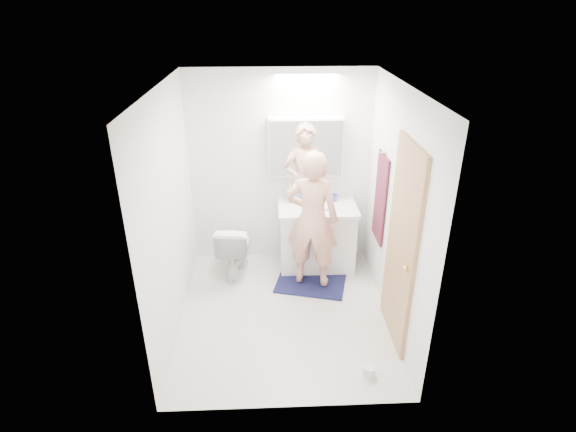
{
  "coord_description": "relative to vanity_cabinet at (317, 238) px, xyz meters",
  "views": [
    {
      "loc": [
        -0.14,
        -3.96,
        3.09
      ],
      "look_at": [
        0.05,
        0.25,
        1.05
      ],
      "focal_mm": 28.24,
      "sensor_mm": 36.0,
      "label": 1
    }
  ],
  "objects": [
    {
      "name": "faucet",
      "position": [
        0.0,
        0.22,
        0.51
      ],
      "size": [
        0.02,
        0.02,
        0.16
      ],
      "primitive_type": "cylinder",
      "color": "silver",
      "rests_on": "countertop"
    },
    {
      "name": "vanity_cabinet",
      "position": [
        0.0,
        0.0,
        0.0
      ],
      "size": [
        0.9,
        0.55,
        0.78
      ],
      "primitive_type": "cube",
      "color": "white",
      "rests_on": "floor"
    },
    {
      "name": "towel_hook",
      "position": [
        0.63,
        -0.41,
        1.23
      ],
      "size": [
        0.07,
        0.02,
        0.02
      ],
      "primitive_type": "cylinder",
      "rotation": [
        0.0,
        1.57,
        0.0
      ],
      "color": "silver",
      "rests_on": "wall_right"
    },
    {
      "name": "ceiling",
      "position": [
        -0.44,
        -0.96,
        2.01
      ],
      "size": [
        2.5,
        2.5,
        0.0
      ],
      "primitive_type": "plane",
      "rotation": [
        3.14,
        0.0,
        0.0
      ],
      "color": "white",
      "rests_on": "floor"
    },
    {
      "name": "soap_bottle_b",
      "position": [
        -0.23,
        0.18,
        0.52
      ],
      "size": [
        0.12,
        0.12,
        0.18
      ],
      "primitive_type": "imported",
      "rotation": [
        0.0,
        0.0,
        -0.67
      ],
      "color": "#5E82CA",
      "rests_on": "countertop"
    },
    {
      "name": "wall_back",
      "position": [
        -0.44,
        0.29,
        0.81
      ],
      "size": [
        2.5,
        0.0,
        2.5
      ],
      "primitive_type": "plane",
      "rotation": [
        1.57,
        0.0,
        0.0
      ],
      "color": "white",
      "rests_on": "floor"
    },
    {
      "name": "toilet",
      "position": [
        -1.01,
        -0.11,
        -0.04
      ],
      "size": [
        0.44,
        0.71,
        0.69
      ],
      "primitive_type": "imported",
      "rotation": [
        0.0,
        0.0,
        3.06
      ],
      "color": "white",
      "rests_on": "floor"
    },
    {
      "name": "countertop",
      "position": [
        0.0,
        -0.0,
        0.41
      ],
      "size": [
        0.95,
        0.58,
        0.04
      ],
      "primitive_type": "cube",
      "color": "white",
      "rests_on": "vanity_cabinet"
    },
    {
      "name": "toothbrush_cup",
      "position": [
        0.21,
        0.16,
        0.47
      ],
      "size": [
        0.12,
        0.12,
        0.09
      ],
      "primitive_type": "imported",
      "rotation": [
        0.0,
        0.0,
        -0.38
      ],
      "color": "#3F57BF",
      "rests_on": "countertop"
    },
    {
      "name": "door",
      "position": [
        0.64,
        -1.31,
        0.61
      ],
      "size": [
        0.04,
        0.8,
        2.0
      ],
      "primitive_type": "cube",
      "color": "#A48552",
      "rests_on": "wall_right"
    },
    {
      "name": "towel",
      "position": [
        0.64,
        -0.41,
        0.71
      ],
      "size": [
        0.02,
        0.42,
        1.0
      ],
      "primitive_type": "cube",
      "color": "#121136",
      "rests_on": "wall_right"
    },
    {
      "name": "sink_basin",
      "position": [
        0.0,
        0.03,
        0.45
      ],
      "size": [
        0.36,
        0.36,
        0.03
      ],
      "primitive_type": "cylinder",
      "color": "white",
      "rests_on": "countertop"
    },
    {
      "name": "floor",
      "position": [
        -0.44,
        -0.96,
        -0.39
      ],
      "size": [
        2.5,
        2.5,
        0.0
      ],
      "primitive_type": "plane",
      "color": "silver",
      "rests_on": "ground"
    },
    {
      "name": "soap_bottle_a",
      "position": [
        -0.33,
        0.15,
        0.55
      ],
      "size": [
        0.1,
        0.1,
        0.24
      ],
      "primitive_type": "imported",
      "rotation": [
        0.0,
        0.0,
        0.13
      ],
      "color": "beige",
      "rests_on": "countertop"
    },
    {
      "name": "bath_rug",
      "position": [
        -0.11,
        -0.42,
        -0.38
      ],
      "size": [
        0.91,
        0.73,
        0.02
      ],
      "primitive_type": "cube",
      "rotation": [
        0.0,
        0.0,
        -0.25
      ],
      "color": "#191541",
      "rests_on": "floor"
    },
    {
      "name": "person",
      "position": [
        -0.11,
        -0.42,
        0.47
      ],
      "size": [
        0.67,
        0.52,
        1.61
      ],
      "primitive_type": "imported",
      "rotation": [
        0.0,
        0.0,
        2.89
      ],
      "color": "#DF9D85",
      "rests_on": "bath_rug"
    },
    {
      "name": "wall_right",
      "position": [
        0.66,
        -0.96,
        0.81
      ],
      "size": [
        0.0,
        2.5,
        2.5
      ],
      "primitive_type": "plane",
      "rotation": [
        1.57,
        0.0,
        -1.57
      ],
      "color": "white",
      "rests_on": "floor"
    },
    {
      "name": "mirror_panel",
      "position": [
        -0.14,
        0.13,
        1.11
      ],
      "size": [
        0.84,
        0.01,
        0.66
      ],
      "primitive_type": "cube",
      "color": "silver",
      "rests_on": "medicine_cabinet"
    },
    {
      "name": "wall_front",
      "position": [
        -0.44,
        -2.21,
        0.81
      ],
      "size": [
        2.5,
        0.0,
        2.5
      ],
      "primitive_type": "plane",
      "rotation": [
        -1.57,
        0.0,
        0.0
      ],
      "color": "white",
      "rests_on": "floor"
    },
    {
      "name": "medicine_cabinet",
      "position": [
        -0.14,
        0.21,
        1.11
      ],
      "size": [
        0.88,
        0.14,
        0.7
      ],
      "primitive_type": "cube",
      "color": "white",
      "rests_on": "wall_back"
    },
    {
      "name": "wall_left",
      "position": [
        -1.54,
        -0.96,
        0.81
      ],
      "size": [
        0.0,
        2.5,
        2.5
      ],
      "primitive_type": "plane",
      "rotation": [
        1.57,
        0.0,
        1.57
      ],
      "color": "white",
      "rests_on": "floor"
    },
    {
      "name": "door_knob",
      "position": [
        0.6,
        -1.61,
        0.56
      ],
      "size": [
        0.06,
        0.06,
        0.06
      ],
      "primitive_type": "sphere",
      "color": "gold",
      "rests_on": "door"
    },
    {
      "name": "toilet_paper_roll",
      "position": [
        0.29,
        -1.9,
        -0.34
      ],
      "size": [
        0.11,
        0.11,
        0.1
      ],
      "primitive_type": "cylinder",
      "color": "silver",
      "rests_on": "floor"
    }
  ]
}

